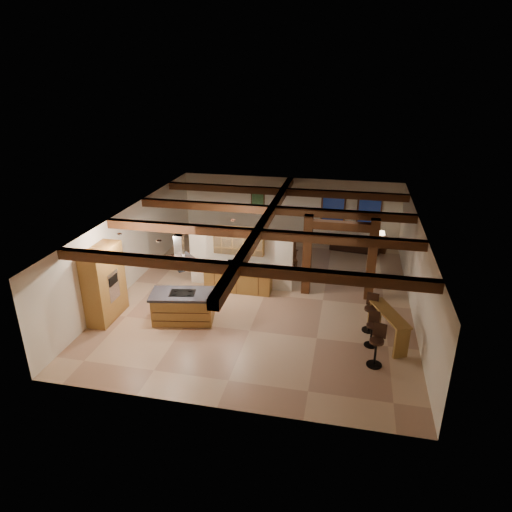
{
  "coord_description": "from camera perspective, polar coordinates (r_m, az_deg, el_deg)",
  "views": [
    {
      "loc": [
        2.71,
        -14.27,
        7.5
      ],
      "look_at": [
        -0.43,
        0.5,
        1.25
      ],
      "focal_mm": 32.0,
      "sensor_mm": 36.0,
      "label": 1
    }
  ],
  "objects": [
    {
      "name": "recessed_cans",
      "position": [
        14.18,
        -10.43,
        3.05
      ],
      "size": [
        3.16,
        2.46,
        0.03
      ],
      "color": "silver",
      "rests_on": "room_walls"
    },
    {
      "name": "bar_stool_a",
      "position": [
        12.86,
        14.85,
        -10.72
      ],
      "size": [
        0.45,
        0.46,
        1.22
      ],
      "color": "black",
      "rests_on": "ground"
    },
    {
      "name": "partition_wall",
      "position": [
        16.52,
        -1.94,
        -0.33
      ],
      "size": [
        3.8,
        0.18,
        2.2
      ],
      "primitive_type": "cube",
      "color": "silver",
      "rests_on": "ground"
    },
    {
      "name": "range_hood",
      "position": [
        14.15,
        -9.39,
        -1.68
      ],
      "size": [
        1.1,
        1.1,
        1.4
      ],
      "color": "silver",
      "rests_on": "room_walls"
    },
    {
      "name": "bar_stool_b",
      "position": [
        13.71,
        14.32,
        -8.81
      ],
      "size": [
        0.38,
        0.4,
        1.07
      ],
      "color": "black",
      "rests_on": "ground"
    },
    {
      "name": "timber_posts",
      "position": [
        15.85,
        10.42,
        0.87
      ],
      "size": [
        2.5,
        0.3,
        2.9
      ],
      "color": "#412310",
      "rests_on": "ground"
    },
    {
      "name": "ceiling_beams",
      "position": [
        15.28,
        1.19,
        4.41
      ],
      "size": [
        10.0,
        12.0,
        0.28
      ],
      "color": "#412310",
      "rests_on": "room_walls"
    },
    {
      "name": "back_counter",
      "position": [
        16.43,
        -2.23,
        -2.85
      ],
      "size": [
        2.5,
        0.66,
        0.94
      ],
      "color": "olive",
      "rests_on": "ground"
    },
    {
      "name": "room_walls",
      "position": [
        15.61,
        1.16,
        0.99
      ],
      "size": [
        12.0,
        12.0,
        12.0
      ],
      "color": "silver",
      "rests_on": "ground"
    },
    {
      "name": "framed_art",
      "position": [
        21.44,
        0.22,
        6.78
      ],
      "size": [
        0.65,
        0.05,
        0.85
      ],
      "color": "#412310",
      "rests_on": "room_walls"
    },
    {
      "name": "upper_display_cabinet",
      "position": [
        16.07,
        -2.13,
        1.88
      ],
      "size": [
        1.8,
        0.36,
        0.95
      ],
      "color": "olive",
      "rests_on": "partition_wall"
    },
    {
      "name": "ground",
      "position": [
        16.35,
        1.11,
        -4.83
      ],
      "size": [
        12.0,
        12.0,
        0.0
      ],
      "primitive_type": "plane",
      "color": "tan",
      "rests_on": "ground"
    },
    {
      "name": "dining_chairs",
      "position": [
        18.58,
        2.0,
        0.62
      ],
      "size": [
        2.25,
        2.25,
        1.15
      ],
      "color": "#412310",
      "rests_on": "ground"
    },
    {
      "name": "pantry_cabinet",
      "position": [
        15.18,
        -18.42,
        -3.29
      ],
      "size": [
        0.67,
        1.6,
        2.4
      ],
      "color": "olive",
      "rests_on": "ground"
    },
    {
      "name": "bar_counter",
      "position": [
        13.94,
        16.19,
        -7.93
      ],
      "size": [
        1.17,
        1.87,
        0.97
      ],
      "color": "olive",
      "rests_on": "ground"
    },
    {
      "name": "back_windows",
      "position": [
        21.08,
        11.79,
        5.46
      ],
      "size": [
        2.7,
        0.07,
        1.7
      ],
      "color": "#412310",
      "rests_on": "room_walls"
    },
    {
      "name": "side_table",
      "position": [
        20.75,
        15.33,
        1.38
      ],
      "size": [
        0.58,
        0.58,
        0.63
      ],
      "primitive_type": "cube",
      "rotation": [
        0.0,
        0.0,
        -0.18
      ],
      "color": "#412310",
      "rests_on": "ground"
    },
    {
      "name": "bar_stool_c",
      "position": [
        14.39,
        14.13,
        -6.86
      ],
      "size": [
        0.43,
        0.45,
        1.21
      ],
      "color": "black",
      "rests_on": "ground"
    },
    {
      "name": "table_lamp",
      "position": [
        20.57,
        15.48,
        2.78
      ],
      "size": [
        0.27,
        0.27,
        0.32
      ],
      "color": "black",
      "rests_on": "side_table"
    },
    {
      "name": "dining_table",
      "position": [
        18.68,
        1.99,
        -0.12
      ],
      "size": [
        2.1,
        1.62,
        0.65
      ],
      "primitive_type": "imported",
      "rotation": [
        0.0,
        0.0,
        -0.36
      ],
      "color": "#3E1F0F",
      "rests_on": "ground"
    },
    {
      "name": "sofa",
      "position": [
        20.65,
        12.27,
        1.56
      ],
      "size": [
        2.2,
        1.08,
        0.62
      ],
      "primitive_type": "imported",
      "rotation": [
        0.0,
        0.0,
        3.02
      ],
      "color": "black",
      "rests_on": "ground"
    },
    {
      "name": "kitchen_island",
      "position": [
        14.71,
        -9.08,
        -6.25
      ],
      "size": [
        2.15,
        1.4,
        0.99
      ],
      "color": "olive",
      "rests_on": "ground"
    },
    {
      "name": "microwave",
      "position": [
        16.23,
        -2.82,
        -0.96
      ],
      "size": [
        0.46,
        0.38,
        0.22
      ],
      "primitive_type": "imported",
      "rotation": [
        0.0,
        0.0,
        3.44
      ],
      "color": "#BBBBC0",
      "rests_on": "back_counter"
    }
  ]
}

